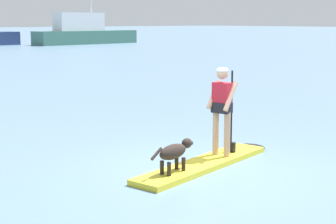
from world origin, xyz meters
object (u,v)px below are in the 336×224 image
(person_paddler, at_px, (222,105))
(moored_boat_starboard, at_px, (84,32))
(paddleboard, at_px, (210,162))
(dog, at_px, (175,152))

(person_paddler, height_order, moored_boat_starboard, moored_boat_starboard)
(moored_boat_starboard, bearing_deg, person_paddler, -119.20)
(paddleboard, xyz_separation_m, moored_boat_starboard, (26.26, 46.38, 1.29))
(person_paddler, bearing_deg, moored_boat_starboard, 60.80)
(paddleboard, relative_size, person_paddler, 2.21)
(paddleboard, bearing_deg, moored_boat_starboard, 60.49)
(paddleboard, xyz_separation_m, person_paddler, (0.37, 0.07, 1.04))
(person_paddler, distance_m, dog, 1.60)
(paddleboard, xyz_separation_m, dog, (-1.07, -0.20, 0.40))
(paddleboard, relative_size, dog, 3.34)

